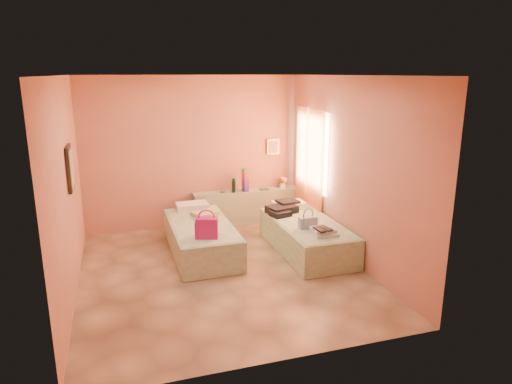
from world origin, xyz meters
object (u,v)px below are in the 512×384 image
at_px(water_bottle, 234,186).
at_px(magenta_handbag, 207,228).
at_px(headboard_ledge, 247,207).
at_px(flower_vase, 283,181).
at_px(bed_left, 201,238).
at_px(green_book, 264,189).
at_px(bed_right, 307,237).
at_px(towel_stack, 325,232).
at_px(blue_handbag, 308,223).

xyz_separation_m(water_bottle, magenta_handbag, (-0.89, -1.85, -0.13)).
distance_m(headboard_ledge, flower_vase, 0.86).
bearing_deg(bed_left, flower_vase, 33.39).
height_order(green_book, flower_vase, flower_vase).
relative_size(bed_right, flower_vase, 7.48).
bearing_deg(bed_left, green_book, 39.02).
xyz_separation_m(bed_right, towel_stack, (0.01, -0.64, 0.30)).
distance_m(bed_right, water_bottle, 1.88).
bearing_deg(bed_left, magenta_handbag, -93.16).
distance_m(bed_left, blue_handbag, 1.74).
relative_size(flower_vase, towel_stack, 0.76).
xyz_separation_m(flower_vase, towel_stack, (-0.19, -2.30, -0.23)).
bearing_deg(bed_right, water_bottle, 115.94).
relative_size(magenta_handbag, blue_handbag, 1.16).
relative_size(bed_left, blue_handbag, 7.05).
bearing_deg(green_book, bed_right, -81.11).
relative_size(blue_handbag, towel_stack, 0.81).
xyz_separation_m(green_book, towel_stack, (0.21, -2.26, -0.11)).
distance_m(water_bottle, flower_vase, 1.00).
relative_size(bed_left, magenta_handbag, 6.10).
xyz_separation_m(bed_left, bed_right, (1.65, -0.43, 0.00)).
distance_m(flower_vase, towel_stack, 2.32).
bearing_deg(headboard_ledge, water_bottle, -163.77).
bearing_deg(bed_left, water_bottle, 53.94).
distance_m(bed_left, water_bottle, 1.56).
bearing_deg(headboard_ledge, bed_right, -72.84).
bearing_deg(headboard_ledge, blue_handbag, -78.14).
bearing_deg(bed_left, bed_right, -14.98).
height_order(flower_vase, blue_handbag, flower_vase).
height_order(headboard_ledge, bed_left, headboard_ledge).
bearing_deg(magenta_handbag, green_book, 67.92).
bearing_deg(blue_handbag, flower_vase, 80.50).
relative_size(bed_left, flower_vase, 7.48).
bearing_deg(towel_stack, bed_left, 147.23).
bearing_deg(blue_handbag, green_book, 92.18).
height_order(bed_left, water_bottle, water_bottle).
relative_size(green_book, flower_vase, 0.62).
bearing_deg(magenta_handbag, bed_right, 24.43).
distance_m(flower_vase, blue_handbag, 1.99).
relative_size(bed_right, green_book, 12.07).
height_order(bed_right, blue_handbag, blue_handbag).
height_order(green_book, blue_handbag, blue_handbag).
distance_m(flower_vase, magenta_handbag, 2.68).
bearing_deg(headboard_ledge, towel_stack, -77.04).
bearing_deg(bed_left, headboard_ledge, 48.04).
height_order(green_book, magenta_handbag, magenta_handbag).
relative_size(water_bottle, towel_stack, 0.74).
bearing_deg(bed_right, blue_handbag, -111.16).
relative_size(headboard_ledge, water_bottle, 7.96).
relative_size(bed_right, towel_stack, 5.71).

